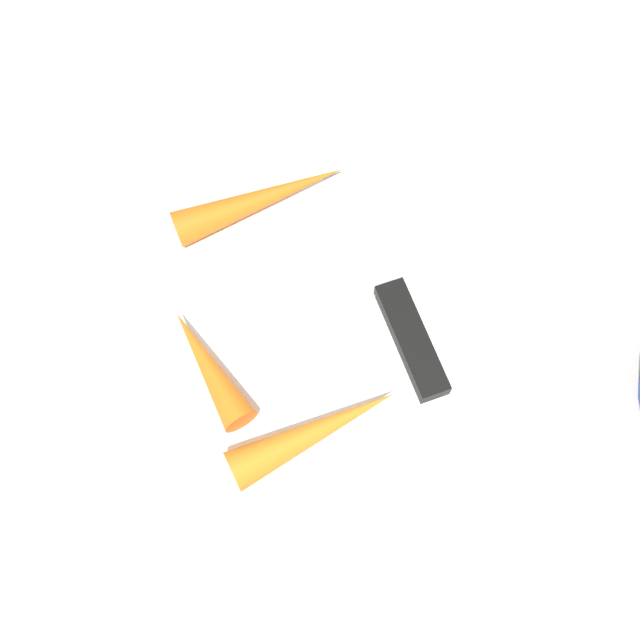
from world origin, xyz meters
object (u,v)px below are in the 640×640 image
(carrot_shortest, at_px, (208,366))
(carrot_medium, at_px, (315,432))
(knife, at_px, (403,329))
(cutting_board, at_px, (320,323))
(carrot_longest, at_px, (261,199))

(carrot_shortest, bearing_deg, carrot_medium, -154.03)
(knife, relative_size, carrot_medium, 1.43)
(cutting_board, relative_size, carrot_shortest, 3.80)
(carrot_shortest, distance_m, carrot_medium, 0.09)
(cutting_board, distance_m, knife, 0.06)
(cutting_board, distance_m, carrot_shortest, 0.09)
(carrot_medium, bearing_deg, carrot_longest, 76.39)
(knife, bearing_deg, cutting_board, 61.05)
(carrot_shortest, bearing_deg, cutting_board, -94.51)
(cutting_board, relative_size, carrot_longest, 2.66)
(cutting_board, xyz_separation_m, knife, (0.06, 0.01, 0.01))
(knife, relative_size, carrot_shortest, 1.85)
(knife, xyz_separation_m, carrot_shortest, (-0.12, -0.07, 0.01))
(carrot_shortest, bearing_deg, carrot_longest, -45.68)
(carrot_shortest, height_order, carrot_medium, carrot_medium)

